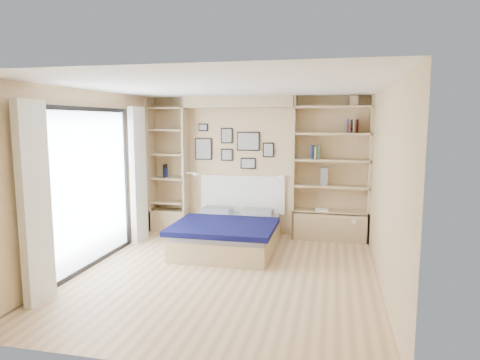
# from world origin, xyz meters

# --- Properties ---
(ground) EXTENTS (4.50, 4.50, 0.00)m
(ground) POSITION_xyz_m (0.00, 0.00, 0.00)
(ground) COLOR #E1B681
(ground) RESTS_ON ground
(room_shell) EXTENTS (4.50, 4.50, 4.50)m
(room_shell) POSITION_xyz_m (-0.39, 1.52, 1.08)
(room_shell) COLOR #D4B17B
(room_shell) RESTS_ON ground
(bed) EXTENTS (1.58, 2.03, 1.07)m
(bed) POSITION_xyz_m (-0.26, 1.18, 0.26)
(bed) COLOR tan
(bed) RESTS_ON ground
(photo_gallery) EXTENTS (1.48, 0.02, 0.82)m
(photo_gallery) POSITION_xyz_m (-0.45, 2.22, 1.60)
(photo_gallery) COLOR black
(photo_gallery) RESTS_ON ground
(reading_lamps) EXTENTS (1.92, 0.12, 0.15)m
(reading_lamps) POSITION_xyz_m (-0.30, 2.00, 1.10)
(reading_lamps) COLOR silver
(reading_lamps) RESTS_ON ground
(shelf_decor) EXTENTS (3.50, 0.23, 2.03)m
(shelf_decor) POSITION_xyz_m (1.20, 2.07, 1.72)
(shelf_decor) COLOR navy
(shelf_decor) RESTS_ON ground
(deck) EXTENTS (3.20, 4.00, 0.05)m
(deck) POSITION_xyz_m (-3.60, 0.00, 0.00)
(deck) COLOR #6F6351
(deck) RESTS_ON ground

